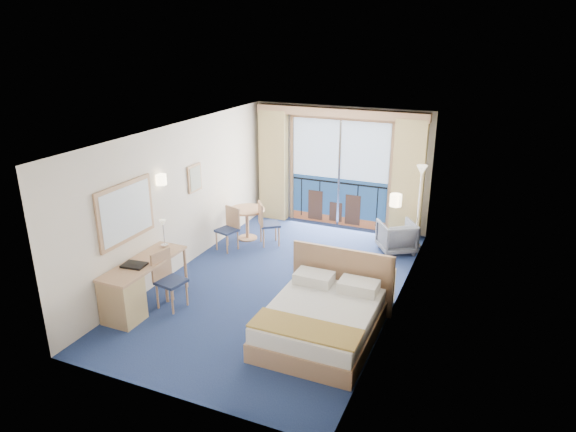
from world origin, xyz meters
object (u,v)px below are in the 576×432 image
object	(u,v)px
bed	(322,319)
round_table	(247,216)
armchair	(397,237)
desk_chair	(167,276)
table_chair_b	(229,226)
table_chair_a	(266,221)
desk	(127,293)
nightstand	(378,288)
floor_lamp	(420,186)

from	to	relation	value
bed	round_table	distance (m)	4.01
armchair	desk_chair	size ratio (longest dim) A/B	0.74
round_table	table_chair_b	world-z (taller)	table_chair_b
armchair	table_chair_a	bearing A→B (deg)	-17.04
armchair	desk_chair	bearing A→B (deg)	18.42
desk	desk_chair	distance (m)	0.66
bed	table_chair_b	xyz separation A→B (m)	(-2.82, 2.29, 0.21)
nightstand	round_table	bearing A→B (deg)	152.22
bed	desk_chair	distance (m)	2.60
round_table	table_chair_a	world-z (taller)	table_chair_a
armchair	nightstand	bearing A→B (deg)	61.68
desk	table_chair_a	bearing A→B (deg)	78.53
nightstand	table_chair_a	world-z (taller)	table_chair_a
table_chair_b	desk	bearing A→B (deg)	-75.89
floor_lamp	desk	distance (m)	5.89
nightstand	table_chair_a	bearing A→B (deg)	150.13
desk_chair	bed	bearing A→B (deg)	-77.53
bed	armchair	bearing A→B (deg)	84.55
table_chair_a	bed	bearing A→B (deg)	-177.37
desk	nightstand	bearing A→B (deg)	28.55
floor_lamp	desk	xyz separation A→B (m)	(-3.59, -4.59, -0.89)
bed	nightstand	bearing A→B (deg)	66.62
nightstand	floor_lamp	bearing A→B (deg)	87.16
desk_chair	round_table	bearing A→B (deg)	12.38
armchair	desk	distance (m)	5.32
nightstand	round_table	distance (m)	3.69
bed	floor_lamp	bearing A→B (deg)	80.52
round_table	bed	bearing A→B (deg)	-46.75
bed	table_chair_b	world-z (taller)	bed
floor_lamp	table_chair_a	world-z (taller)	floor_lamp
nightstand	desk_chair	xyz separation A→B (m)	(-3.11, -1.33, 0.22)
bed	nightstand	distance (m)	1.31
desk	desk_chair	size ratio (longest dim) A/B	1.72
armchair	table_chair_b	size ratio (longest dim) A/B	0.79
table_chair_b	round_table	bearing A→B (deg)	99.30
nightstand	desk_chair	bearing A→B (deg)	-156.74
bed	table_chair_a	world-z (taller)	bed
desk	desk_chair	bearing A→B (deg)	57.24
round_table	table_chair_b	size ratio (longest dim) A/B	0.86
desk	armchair	bearing A→B (deg)	52.01
armchair	table_chair_a	size ratio (longest dim) A/B	0.75
floor_lamp	table_chair_b	xyz separation A→B (m)	(-3.47, -1.61, -0.82)
armchair	desk	bearing A→B (deg)	19.15
floor_lamp	table_chair_a	size ratio (longest dim) A/B	1.87
nightstand	floor_lamp	world-z (taller)	floor_lamp
bed	armchair	xyz separation A→B (m)	(0.33, 3.51, 0.03)
bed	table_chair_b	size ratio (longest dim) A/B	2.23
desk	desk_chair	world-z (taller)	desk_chair
bed	table_chair_b	distance (m)	3.64
nightstand	armchair	world-z (taller)	armchair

